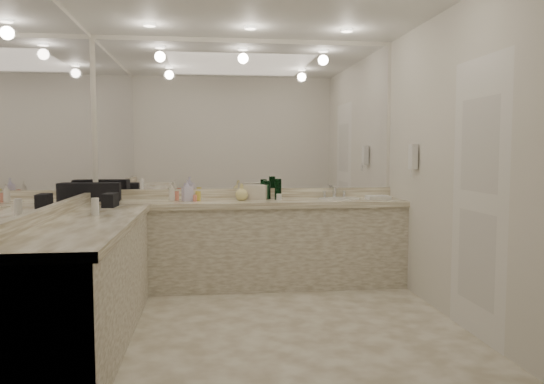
{
  "coord_description": "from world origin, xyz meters",
  "views": [
    {
      "loc": [
        -0.42,
        -4.23,
        1.41
      ],
      "look_at": [
        0.14,
        0.4,
        1.04
      ],
      "focal_mm": 35.0,
      "sensor_mm": 36.0,
      "label": 1
    }
  ],
  "objects": [
    {
      "name": "amenity_bottle_0",
      "position": [
        0.31,
        1.17,
        0.93
      ],
      "size": [
        0.05,
        0.05,
        0.06
      ],
      "primitive_type": "cylinder",
      "color": "white",
      "rests_on": "vanity_back_top"
    },
    {
      "name": "green_bottle_1",
      "position": [
        0.2,
        1.31,
        0.99
      ],
      "size": [
        0.07,
        0.07,
        0.19
      ],
      "primitive_type": "cylinder",
      "color": "#0C4D22",
      "rests_on": "vanity_back_top"
    },
    {
      "name": "vanity_left_base",
      "position": [
        -1.3,
        -0.3,
        0.42
      ],
      "size": [
        0.6,
        2.4,
        0.84
      ],
      "primitive_type": "cube",
      "color": "beige",
      "rests_on": "floor"
    },
    {
      "name": "vanity_left_top",
      "position": [
        -1.29,
        -0.3,
        0.87
      ],
      "size": [
        0.64,
        2.42,
        0.06
      ],
      "primitive_type": "cube",
      "color": "white",
      "rests_on": "vanity_left_base"
    },
    {
      "name": "floor",
      "position": [
        0.0,
        0.0,
        0.0
      ],
      "size": [
        3.2,
        3.2,
        0.0
      ],
      "primitive_type": "plane",
      "color": "beige",
      "rests_on": "ground"
    },
    {
      "name": "soap_bottle_b",
      "position": [
        -0.63,
        1.18,
        1.01
      ],
      "size": [
        0.13,
        0.13,
        0.22
      ],
      "primitive_type": "imported",
      "rotation": [
        0.0,
        0.0,
        0.36
      ],
      "color": "silver",
      "rests_on": "vanity_back_top"
    },
    {
      "name": "backsplash_left",
      "position": [
        -1.58,
        0.0,
        0.95
      ],
      "size": [
        0.04,
        3.0,
        0.1
      ],
      "primitive_type": "cube",
      "color": "white",
      "rests_on": "vanity_left_top"
    },
    {
      "name": "mirror_left",
      "position": [
        -1.59,
        0.0,
        1.77
      ],
      "size": [
        0.01,
        2.92,
        1.55
      ],
      "primitive_type": "cube",
      "color": "white",
      "rests_on": "wall_left"
    },
    {
      "name": "faucet",
      "position": [
        0.95,
        1.41,
        0.97
      ],
      "size": [
        0.24,
        0.16,
        0.14
      ],
      "primitive_type": "cube",
      "color": "silver",
      "rests_on": "vanity_back_top"
    },
    {
      "name": "door",
      "position": [
        1.59,
        -0.5,
        1.05
      ],
      "size": [
        0.02,
        0.82,
        2.1
      ],
      "primitive_type": "cube",
      "color": "white",
      "rests_on": "wall_right"
    },
    {
      "name": "amenity_bottle_4",
      "position": [
        -0.52,
        1.2,
        0.95
      ],
      "size": [
        0.05,
        0.05,
        0.1
      ],
      "primitive_type": "cylinder",
      "color": "#F2D84C",
      "rests_on": "vanity_back_top"
    },
    {
      "name": "vanity_back_base",
      "position": [
        0.0,
        1.2,
        0.42
      ],
      "size": [
        3.2,
        0.6,
        0.84
      ],
      "primitive_type": "cube",
      "color": "beige",
      "rests_on": "floor"
    },
    {
      "name": "soap_bottle_a",
      "position": [
        -0.79,
        1.25,
        0.99
      ],
      "size": [
        0.08,
        0.08,
        0.18
      ],
      "primitive_type": "imported",
      "rotation": [
        0.0,
        0.0,
        0.08
      ],
      "color": "white",
      "rests_on": "vanity_back_top"
    },
    {
      "name": "soap_bottle_c",
      "position": [
        -0.08,
        1.19,
        0.99
      ],
      "size": [
        0.15,
        0.15,
        0.17
      ],
      "primitive_type": "imported",
      "rotation": [
        0.0,
        0.0,
        0.16
      ],
      "color": "#E9DC8B",
      "rests_on": "vanity_back_top"
    },
    {
      "name": "amenity_bottle_3",
      "position": [
        -0.55,
        1.12,
        0.93
      ],
      "size": [
        0.04,
        0.04,
        0.07
      ],
      "primitive_type": "cylinder",
      "color": "#E57F66",
      "rests_on": "vanity_back_top"
    },
    {
      "name": "hand_towel",
      "position": [
        1.35,
        1.12,
        0.92
      ],
      "size": [
        0.25,
        0.18,
        0.04
      ],
      "primitive_type": "cube",
      "rotation": [
        0.0,
        0.0,
        0.08
      ],
      "color": "white",
      "rests_on": "vanity_back_top"
    },
    {
      "name": "wall_phone",
      "position": [
        1.56,
        0.7,
        1.35
      ],
      "size": [
        0.06,
        0.1,
        0.24
      ],
      "primitive_type": "cube",
      "color": "white",
      "rests_on": "wall_right"
    },
    {
      "name": "amenity_bottle_2",
      "position": [
        -0.74,
        1.26,
        0.95
      ],
      "size": [
        0.05,
        0.05,
        0.09
      ],
      "primitive_type": "cylinder",
      "color": "#E57F66",
      "rests_on": "vanity_back_top"
    },
    {
      "name": "sink",
      "position": [
        0.95,
        1.2,
        0.9
      ],
      "size": [
        0.44,
        0.44,
        0.03
      ],
      "primitive_type": "cylinder",
      "color": "white",
      "rests_on": "vanity_back_top"
    },
    {
      "name": "green_bottle_0",
      "position": [
        0.3,
        1.23,
        1.01
      ],
      "size": [
        0.07,
        0.07,
        0.22
      ],
      "primitive_type": "cylinder",
      "color": "#0C4D22",
      "rests_on": "vanity_back_top"
    },
    {
      "name": "cream_cosmetic_case",
      "position": [
        0.06,
        1.29,
        0.98
      ],
      "size": [
        0.3,
        0.23,
        0.15
      ],
      "primitive_type": "cube",
      "rotation": [
        0.0,
        0.0,
        -0.3
      ],
      "color": "beige",
      "rests_on": "vanity_back_top"
    },
    {
      "name": "wall_left",
      "position": [
        -1.6,
        0.0,
        1.3
      ],
      "size": [
        0.02,
        3.0,
        2.6
      ],
      "primitive_type": "cube",
      "color": "silver",
      "rests_on": "floor"
    },
    {
      "name": "mirror_back",
      "position": [
        0.0,
        1.49,
        1.77
      ],
      "size": [
        3.12,
        0.01,
        1.55
      ],
      "primitive_type": "cube",
      "color": "white",
      "rests_on": "wall_back"
    },
    {
      "name": "backsplash_back",
      "position": [
        0.0,
        1.48,
        0.95
      ],
      "size": [
        3.2,
        0.04,
        0.1
      ],
      "primitive_type": "cube",
      "color": "white",
      "rests_on": "vanity_back_top"
    },
    {
      "name": "black_bag_spill",
      "position": [
        -1.3,
        0.69,
        0.96
      ],
      "size": [
        0.12,
        0.24,
        0.13
      ],
      "primitive_type": "cube",
      "rotation": [
        0.0,
        0.0,
        -0.05
      ],
      "color": "black",
      "rests_on": "vanity_left_top"
    },
    {
      "name": "amenity_bottle_1",
      "position": [
        0.06,
        1.32,
        0.94
      ],
      "size": [
        0.05,
        0.05,
        0.07
      ],
      "primitive_type": "cylinder",
      "color": "silver",
      "rests_on": "vanity_back_top"
    },
    {
      "name": "green_bottle_2",
      "position": [
        0.31,
        1.23,
        1.01
      ],
      "size": [
        0.06,
        0.06,
        0.21
      ],
      "primitive_type": "cylinder",
      "color": "#0C4D22",
      "rests_on": "vanity_back_top"
    },
    {
      "name": "wall_right",
      "position": [
        1.6,
        0.0,
        1.3
      ],
      "size": [
        0.02,
        3.0,
        2.6
      ],
      "primitive_type": "cube",
      "color": "silver",
      "rests_on": "floor"
    },
    {
      "name": "vanity_back_top",
      "position": [
        0.0,
        1.19,
        0.87
      ],
      "size": [
        3.2,
        0.64,
        0.06
      ],
      "primitive_type": "cube",
      "color": "white",
      "rests_on": "vanity_back_base"
    },
    {
      "name": "wall_back",
      "position": [
        0.0,
        1.5,
        1.3
      ],
      "size": [
        3.2,
        0.02,
        2.6
      ],
      "primitive_type": "cube",
      "color": "silver",
      "rests_on": "floor"
    },
    {
      "name": "lotion_left",
      "position": [
        -1.3,
        0.04,
        0.97
      ],
      "size": [
        0.06,
        0.06,
        0.14
      ],
      "primitive_type": "cylinder",
      "color": "white",
      "rests_on": "vanity_left_top"
    },
    {
      "name": "black_toiletry_bag",
      "position": [
        -1.45,
        1.21,
        0.99
      ],
      "size": [
        0.33,
        0.22,
        0.18
      ],
      "primitive_type": "cube",
      "rotation": [
        0.0,
        0.0,
        0.07
      ],
      "color": "black",
      "rests_on": "vanity_back_top"
    },
    {
      "name": "green_bottle_3",
      "position": [
        0.19,
        1.34,
        1.0
      ],
      "size": [
        0.06,
        0.06,
        0.19
      ],
      "primitive_type": "cylinder",
      "color": "#0C4D22",
      "rests_on": "vanity_back_top"
    }
  ]
}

